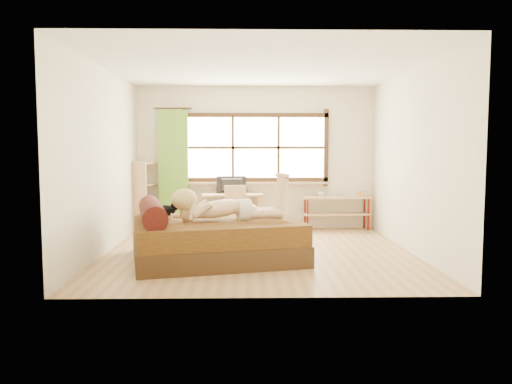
{
  "coord_description": "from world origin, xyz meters",
  "views": [
    {
      "loc": [
        -0.19,
        -7.26,
        1.53
      ],
      "look_at": [
        -0.04,
        0.2,
        0.88
      ],
      "focal_mm": 35.0,
      "sensor_mm": 36.0,
      "label": 1
    }
  ],
  "objects_px": {
    "bed": "(212,238)",
    "desk": "(232,199)",
    "kitten": "(165,209)",
    "woman": "(227,196)",
    "pipe_shelf": "(337,205)",
    "chair": "(236,207)",
    "bookshelf": "(145,195)"
  },
  "relations": [
    {
      "from": "chair",
      "to": "pipe_shelf",
      "type": "height_order",
      "value": "chair"
    },
    {
      "from": "woman",
      "to": "bookshelf",
      "type": "xyz_separation_m",
      "value": [
        -1.63,
        2.52,
        -0.23
      ]
    },
    {
      "from": "chair",
      "to": "pipe_shelf",
      "type": "distance_m",
      "value": 1.97
    },
    {
      "from": "bookshelf",
      "to": "chair",
      "type": "bearing_deg",
      "value": -1.31
    },
    {
      "from": "bookshelf",
      "to": "pipe_shelf",
      "type": "bearing_deg",
      "value": 14.43
    },
    {
      "from": "bed",
      "to": "kitten",
      "type": "xyz_separation_m",
      "value": [
        -0.67,
        0.11,
        0.39
      ]
    },
    {
      "from": "desk",
      "to": "bookshelf",
      "type": "relative_size",
      "value": 0.91
    },
    {
      "from": "desk",
      "to": "pipe_shelf",
      "type": "bearing_deg",
      "value": -4.6
    },
    {
      "from": "bookshelf",
      "to": "desk",
      "type": "bearing_deg",
      "value": 10.5
    },
    {
      "from": "pipe_shelf",
      "to": "bed",
      "type": "bearing_deg",
      "value": -135.46
    },
    {
      "from": "woman",
      "to": "pipe_shelf",
      "type": "height_order",
      "value": "woman"
    },
    {
      "from": "bed",
      "to": "pipe_shelf",
      "type": "bearing_deg",
      "value": 35.21
    },
    {
      "from": "bed",
      "to": "desk",
      "type": "bearing_deg",
      "value": 71.65
    },
    {
      "from": "kitten",
      "to": "pipe_shelf",
      "type": "xyz_separation_m",
      "value": [
        2.86,
        2.39,
        -0.22
      ]
    },
    {
      "from": "pipe_shelf",
      "to": "chair",
      "type": "bearing_deg",
      "value": -169.74
    },
    {
      "from": "bed",
      "to": "bookshelf",
      "type": "xyz_separation_m",
      "value": [
        -1.42,
        2.49,
        0.36
      ]
    },
    {
      "from": "woman",
      "to": "bookshelf",
      "type": "bearing_deg",
      "value": 109.3
    },
    {
      "from": "pipe_shelf",
      "to": "bookshelf",
      "type": "bearing_deg",
      "value": 176.08
    },
    {
      "from": "kitten",
      "to": "chair",
      "type": "height_order",
      "value": "chair"
    },
    {
      "from": "woman",
      "to": "desk",
      "type": "xyz_separation_m",
      "value": [
        -0.0,
        2.42,
        -0.28
      ]
    },
    {
      "from": "desk",
      "to": "kitten",
      "type": "bearing_deg",
      "value": -118.97
    },
    {
      "from": "chair",
      "to": "pipe_shelf",
      "type": "bearing_deg",
      "value": 6.39
    },
    {
      "from": "bed",
      "to": "chair",
      "type": "bearing_deg",
      "value": 68.28
    },
    {
      "from": "kitten",
      "to": "chair",
      "type": "distance_m",
      "value": 2.14
    },
    {
      "from": "bed",
      "to": "kitten",
      "type": "height_order",
      "value": "bed"
    },
    {
      "from": "kitten",
      "to": "pipe_shelf",
      "type": "distance_m",
      "value": 3.74
    },
    {
      "from": "woman",
      "to": "kitten",
      "type": "distance_m",
      "value": 0.91
    },
    {
      "from": "bed",
      "to": "woman",
      "type": "xyz_separation_m",
      "value": [
        0.2,
        -0.04,
        0.59
      ]
    },
    {
      "from": "desk",
      "to": "chair",
      "type": "bearing_deg",
      "value": -84.6
    },
    {
      "from": "woman",
      "to": "pipe_shelf",
      "type": "bearing_deg",
      "value": 38.36
    },
    {
      "from": "bookshelf",
      "to": "woman",
      "type": "bearing_deg",
      "value": -43.02
    },
    {
      "from": "chair",
      "to": "bookshelf",
      "type": "distance_m",
      "value": 1.79
    }
  ]
}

